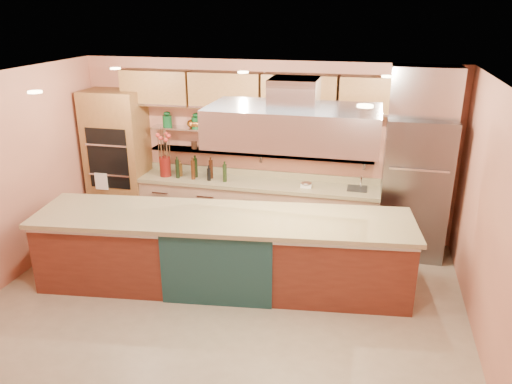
% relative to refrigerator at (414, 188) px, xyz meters
% --- Properties ---
extents(floor, '(6.00, 5.00, 0.02)m').
position_rel_refrigerator_xyz_m(floor, '(-2.35, -2.14, -1.06)').
color(floor, tan).
rests_on(floor, ground).
extents(ceiling, '(6.00, 5.00, 0.02)m').
position_rel_refrigerator_xyz_m(ceiling, '(-2.35, -2.14, 1.75)').
color(ceiling, black).
rests_on(ceiling, wall_back).
extents(wall_back, '(6.00, 0.04, 2.80)m').
position_rel_refrigerator_xyz_m(wall_back, '(-2.35, 0.36, 0.35)').
color(wall_back, tan).
rests_on(wall_back, floor).
extents(wall_front, '(6.00, 0.04, 2.80)m').
position_rel_refrigerator_xyz_m(wall_front, '(-2.35, -4.64, 0.35)').
color(wall_front, tan).
rests_on(wall_front, floor).
extents(wall_right, '(0.04, 5.00, 2.80)m').
position_rel_refrigerator_xyz_m(wall_right, '(0.65, -2.14, 0.35)').
color(wall_right, tan).
rests_on(wall_right, floor).
extents(oven_stack, '(0.95, 0.64, 2.30)m').
position_rel_refrigerator_xyz_m(oven_stack, '(-4.80, 0.04, 0.10)').
color(oven_stack, olive).
rests_on(oven_stack, floor).
extents(refrigerator, '(0.95, 0.72, 2.10)m').
position_rel_refrigerator_xyz_m(refrigerator, '(0.00, 0.00, 0.00)').
color(refrigerator, slate).
rests_on(refrigerator, floor).
extents(back_counter, '(3.84, 0.64, 0.93)m').
position_rel_refrigerator_xyz_m(back_counter, '(-2.40, 0.06, -0.58)').
color(back_counter, tan).
rests_on(back_counter, floor).
extents(wall_shelf_lower, '(3.60, 0.26, 0.03)m').
position_rel_refrigerator_xyz_m(wall_shelf_lower, '(-2.40, 0.23, 0.30)').
color(wall_shelf_lower, silver).
rests_on(wall_shelf_lower, wall_back).
extents(wall_shelf_upper, '(3.60, 0.26, 0.03)m').
position_rel_refrigerator_xyz_m(wall_shelf_upper, '(-2.40, 0.23, 0.65)').
color(wall_shelf_upper, silver).
rests_on(wall_shelf_upper, wall_back).
extents(upper_cabinets, '(4.60, 0.36, 0.55)m').
position_rel_refrigerator_xyz_m(upper_cabinets, '(-2.35, 0.18, 1.30)').
color(upper_cabinets, olive).
rests_on(upper_cabinets, wall_back).
extents(range_hood, '(2.00, 1.00, 0.45)m').
position_rel_refrigerator_xyz_m(range_hood, '(-1.58, -1.56, 1.20)').
color(range_hood, silver).
rests_on(range_hood, ceiling).
extents(ceiling_downlights, '(4.00, 2.80, 0.02)m').
position_rel_refrigerator_xyz_m(ceiling_downlights, '(-2.35, -1.94, 1.72)').
color(ceiling_downlights, '#FFE5A5').
rests_on(ceiling_downlights, ceiling).
extents(island, '(4.93, 1.63, 1.01)m').
position_rel_refrigerator_xyz_m(island, '(-2.48, -1.56, -0.55)').
color(island, maroon).
rests_on(island, floor).
extents(flower_vase, '(0.23, 0.23, 0.32)m').
position_rel_refrigerator_xyz_m(flower_vase, '(-3.94, 0.01, 0.04)').
color(flower_vase, maroon).
rests_on(flower_vase, back_counter).
extents(oil_bottle_cluster, '(0.94, 0.33, 0.30)m').
position_rel_refrigerator_xyz_m(oil_bottle_cluster, '(-3.31, 0.01, 0.03)').
color(oil_bottle_cluster, black).
rests_on(oil_bottle_cluster, back_counter).
extents(kitchen_scale, '(0.19, 0.16, 0.09)m').
position_rel_refrigerator_xyz_m(kitchen_scale, '(-1.60, 0.01, -0.07)').
color(kitchen_scale, white).
rests_on(kitchen_scale, back_counter).
extents(bar_faucet, '(0.04, 0.04, 0.21)m').
position_rel_refrigerator_xyz_m(bar_faucet, '(-0.78, 0.11, -0.01)').
color(bar_faucet, silver).
rests_on(bar_faucet, back_counter).
extents(copper_kettle, '(0.23, 0.23, 0.14)m').
position_rel_refrigerator_xyz_m(copper_kettle, '(-3.52, 0.23, 0.73)').
color(copper_kettle, '#BE752C').
rests_on(copper_kettle, wall_shelf_upper).
extents(green_canister, '(0.18, 0.18, 0.16)m').
position_rel_refrigerator_xyz_m(green_canister, '(-3.07, 0.23, 0.75)').
color(green_canister, '#0E441D').
rests_on(green_canister, wall_shelf_upper).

